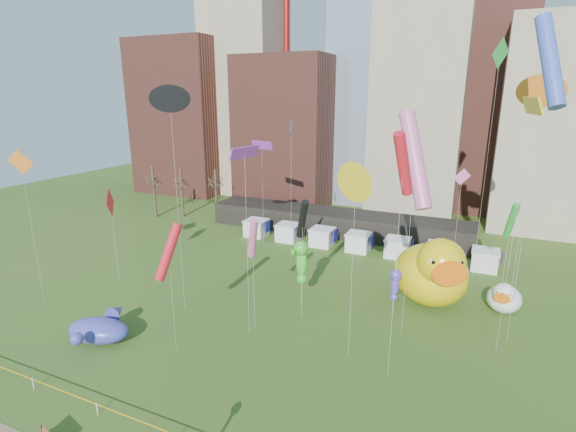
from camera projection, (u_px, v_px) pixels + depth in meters
The scene contains 27 objects.
skyline at pixel (412, 83), 71.93m from camera, with size 101.00×23.00×68.00m.
pavilion at pixel (336, 222), 63.11m from camera, with size 38.00×6.00×3.20m, color black.
vendor_tents at pixel (358, 243), 56.00m from camera, with size 33.24×2.80×2.40m.
bare_trees at pixel (183, 192), 71.57m from camera, with size 8.44×6.44×8.50m.
big_duck at pixel (433, 272), 41.19m from camera, with size 9.55×10.48×7.31m.
small_duck at pixel (504, 298), 40.11m from camera, with size 3.55×4.40×3.21m.
seahorse_green at pixel (301, 259), 41.19m from camera, with size 1.87×2.10×6.35m.
seahorse_purple at pixel (395, 283), 39.93m from camera, with size 1.33×1.52×4.22m.
whale_inflatable at pixel (100, 329), 35.60m from camera, with size 5.70×6.68×2.30m.
kite_0 at pixel (110, 203), 44.43m from camera, with size 1.80×2.65×10.51m.
kite_1 at pixel (253, 238), 35.45m from camera, with size 1.97×2.11×10.18m.
kite_2 at pixel (170, 99), 35.87m from camera, with size 2.00×1.53×20.42m.
kite_3 at pixel (511, 221), 41.11m from camera, with size 1.21×2.34×9.98m.
kite_4 at pixel (532, 107), 29.08m from camera, with size 1.19×3.83×19.50m.
kite_5 at pixel (550, 61), 29.68m from camera, with size 2.94×3.86×25.10m.
kite_6 at pixel (542, 91), 35.79m from camera, with size 2.58×1.52×21.26m.
kite_7 at pixel (245, 154), 32.85m from camera, with size 1.02×3.07×15.86m.
kite_8 at pixel (169, 252), 32.43m from camera, with size 1.68×2.64×10.45m.
kite_9 at pixel (462, 181), 41.88m from camera, with size 1.53×0.60×12.78m.
kite_10 at pixel (302, 219), 37.29m from camera, with size 1.87×2.13×11.15m.
kite_11 at pixel (500, 59), 41.21m from camera, with size 1.43×2.54×24.86m.
kite_12 at pixel (356, 182), 30.03m from camera, with size 2.39×2.02×15.19m.
kite_13 at pixel (291, 134), 48.91m from camera, with size 0.55×1.78×16.86m.
kite_14 at pixel (21, 166), 37.55m from camera, with size 2.02×0.95×15.09m.
kite_15 at pixel (262, 146), 55.56m from camera, with size 3.50×1.59×13.87m.
kite_16 at pixel (403, 165), 27.14m from camera, with size 1.36×2.62×17.57m.
kite_17 at pixel (415, 160), 32.52m from camera, with size 3.82×4.01×18.53m.
Camera 1 is at (14.56, -15.98, 19.69)m, focal length 27.00 mm.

